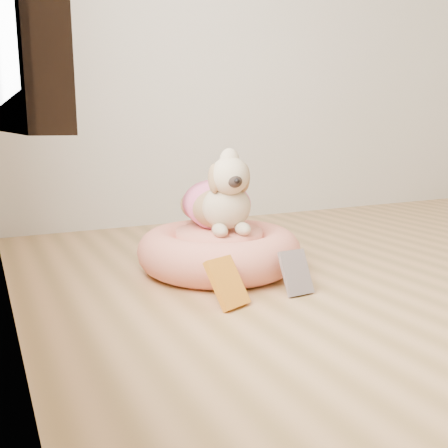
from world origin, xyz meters
name	(u,v)px	position (x,y,z in m)	size (l,w,h in m)	color
wall_back	(286,27)	(0.00, 2.25, 1.35)	(4.50, 4.50, 0.00)	beige
pet_bed	(219,251)	(-1.11, 1.07, 0.09)	(0.75, 0.75, 0.19)	#E47059
dog	(220,188)	(-1.09, 1.09, 0.38)	(0.35, 0.51, 0.38)	olive
book_yellow	(227,283)	(-1.28, 0.64, 0.09)	(0.13, 0.02, 0.19)	gold
book_white	(296,273)	(-0.98, 0.64, 0.09)	(0.12, 0.02, 0.18)	silver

